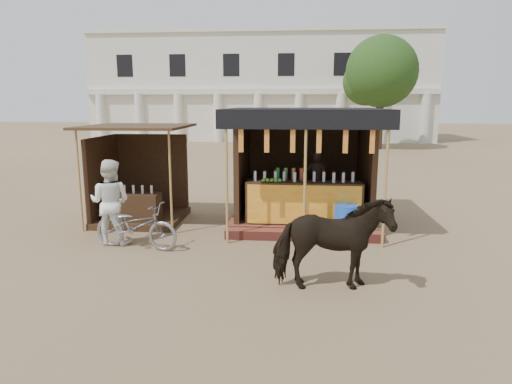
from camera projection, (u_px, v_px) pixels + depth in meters
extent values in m
plane|color=#846B4C|center=(248.00, 270.00, 8.05)|extent=(120.00, 120.00, 0.00)
cube|color=brown|center=(303.00, 217.00, 11.36)|extent=(3.40, 2.80, 0.22)
cube|color=brown|center=(303.00, 235.00, 9.85)|extent=(3.40, 0.35, 0.20)
cube|color=#3C2816|center=(304.00, 202.00, 10.32)|extent=(2.60, 0.55, 0.95)
cube|color=orange|center=(304.00, 205.00, 10.04)|extent=(2.50, 0.02, 0.88)
cube|color=#3C2816|center=(303.00, 157.00, 12.32)|extent=(3.00, 0.12, 2.50)
cube|color=#3C2816|center=(243.00, 162.00, 11.23)|extent=(0.12, 2.50, 2.50)
cube|color=#3C2816|center=(366.00, 164.00, 10.97)|extent=(0.12, 2.50, 2.50)
cube|color=black|center=(305.00, 110.00, 10.66)|extent=(3.60, 3.60, 0.06)
cube|color=black|center=(306.00, 120.00, 8.95)|extent=(3.60, 0.06, 0.36)
cylinder|color=tan|center=(227.00, 179.00, 9.35)|extent=(0.06, 0.06, 2.75)
cylinder|color=tan|center=(305.00, 180.00, 9.21)|extent=(0.06, 0.06, 2.75)
cylinder|color=tan|center=(386.00, 181.00, 9.08)|extent=(0.06, 0.06, 2.75)
cube|color=red|center=(241.00, 139.00, 9.17)|extent=(0.10, 0.02, 0.55)
cube|color=red|center=(267.00, 139.00, 9.12)|extent=(0.10, 0.02, 0.55)
cube|color=red|center=(293.00, 139.00, 9.08)|extent=(0.10, 0.02, 0.55)
cube|color=red|center=(319.00, 139.00, 9.03)|extent=(0.10, 0.02, 0.55)
cube|color=red|center=(346.00, 139.00, 8.99)|extent=(0.10, 0.02, 0.55)
cube|color=red|center=(372.00, 140.00, 8.94)|extent=(0.10, 0.02, 0.55)
imported|color=black|center=(316.00, 181.00, 11.26)|extent=(0.57, 0.37, 1.55)
cube|color=#3C2816|center=(142.00, 218.00, 11.42)|extent=(2.00, 2.00, 0.15)
cube|color=#3C2816|center=(152.00, 174.00, 12.16)|extent=(1.90, 0.10, 2.10)
cube|color=#3C2816|center=(103.00, 179.00, 11.31)|extent=(0.10, 1.90, 2.10)
cube|color=#472D19|center=(137.00, 127.00, 10.88)|extent=(2.40, 2.40, 0.06)
cylinder|color=tan|center=(79.00, 181.00, 10.27)|extent=(0.05, 0.05, 2.35)
cylinder|color=tan|center=(171.00, 182.00, 10.09)|extent=(0.05, 0.05, 2.35)
cube|color=#3C2816|center=(135.00, 210.00, 10.87)|extent=(1.20, 0.50, 0.80)
imported|color=black|center=(331.00, 244.00, 7.08)|extent=(1.88, 1.01, 1.52)
imported|color=gray|center=(136.00, 226.00, 9.19)|extent=(1.88, 0.95, 0.95)
imported|color=white|center=(110.00, 202.00, 9.44)|extent=(0.88, 0.70, 1.78)
cylinder|color=blue|center=(346.00, 223.00, 9.77)|extent=(0.63, 0.63, 0.77)
cube|color=#A41B32|center=(349.00, 236.00, 9.62)|extent=(0.48, 0.49, 0.28)
cube|color=#16652E|center=(364.00, 226.00, 10.22)|extent=(0.72, 0.58, 0.40)
cube|color=white|center=(365.00, 216.00, 10.17)|extent=(0.74, 0.61, 0.06)
cube|color=silver|center=(262.00, 89.00, 36.77)|extent=(26.00, 7.00, 8.00)
cube|color=silver|center=(258.00, 92.00, 33.31)|extent=(26.00, 0.50, 0.40)
cube|color=silver|center=(259.00, 29.00, 32.57)|extent=(26.00, 0.30, 0.25)
cylinder|color=silver|center=(102.00, 117.00, 34.71)|extent=(0.70, 0.70, 3.60)
cylinder|color=silver|center=(140.00, 118.00, 34.45)|extent=(0.70, 0.70, 3.60)
cylinder|color=silver|center=(179.00, 118.00, 34.19)|extent=(0.70, 0.70, 3.60)
cylinder|color=silver|center=(218.00, 118.00, 33.94)|extent=(0.70, 0.70, 3.60)
cylinder|color=silver|center=(258.00, 118.00, 33.68)|extent=(0.70, 0.70, 3.60)
cylinder|color=silver|center=(299.00, 118.00, 33.42)|extent=(0.70, 0.70, 3.60)
cylinder|color=silver|center=(340.00, 118.00, 33.16)|extent=(0.70, 0.70, 3.60)
cylinder|color=silver|center=(382.00, 118.00, 32.91)|extent=(0.70, 0.70, 3.60)
cylinder|color=silver|center=(425.00, 118.00, 32.65)|extent=(0.70, 0.70, 3.60)
cylinder|color=#382314|center=(379.00, 117.00, 28.65)|extent=(0.50, 0.50, 4.00)
sphere|color=#304C1A|center=(382.00, 71.00, 28.11)|extent=(4.40, 4.40, 4.40)
sphere|color=#304C1A|center=(367.00, 82.00, 28.88)|extent=(2.99, 2.99, 2.99)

